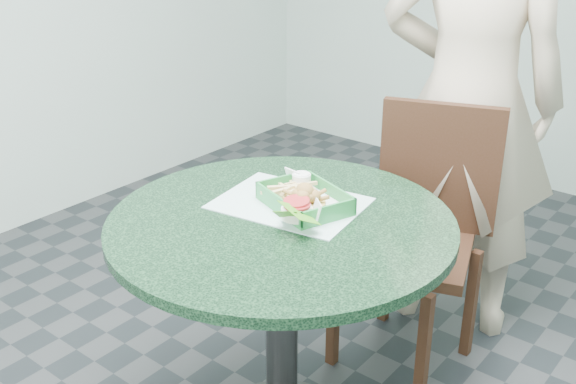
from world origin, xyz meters
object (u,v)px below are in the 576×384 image
Objects in this scene: food_basket at (305,208)px; crab_sandwich at (309,203)px; dining_chair at (421,220)px; sauce_ramekin at (291,186)px; cafe_table at (281,279)px; diner_person at (475,49)px.

food_basket is 2.13× the size of crab_sandwich.
food_basket is (-0.07, -0.57, 0.23)m from dining_chair.
crab_sandwich is 2.09× the size of sauce_ramekin.
cafe_table is 0.43× the size of diner_person.
food_basket is (0.01, 0.10, 0.19)m from cafe_table.
diner_person is 39.64× the size of sauce_ramekin.
crab_sandwich is (0.03, -0.02, 0.03)m from food_basket.
diner_person reaches higher than cafe_table.
food_basket is at bearing 147.69° from crab_sandwich.
cafe_table is at bearing -94.08° from food_basket.
cafe_table is 0.68m from dining_chair.
dining_chair is at bearing 85.90° from crab_sandwich.
sauce_ramekin is (-0.08, 0.14, 0.22)m from cafe_table.
dining_chair is at bearing 83.06° from cafe_table.
diner_person is (0.08, 0.95, 0.50)m from cafe_table.
diner_person is at bearing 70.22° from dining_chair.
cafe_table is at bearing -60.73° from sauce_ramekin.
diner_person is 8.90× the size of food_basket.
food_basket is (-0.08, -0.86, -0.32)m from diner_person.
food_basket is at bearing -26.83° from sauce_ramekin.
dining_chair reaches higher than cafe_table.
cafe_table is at bearing -116.23° from dining_chair.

